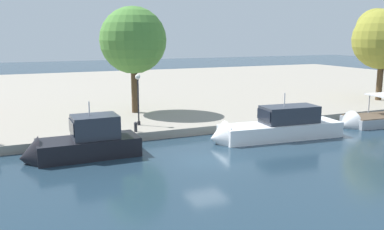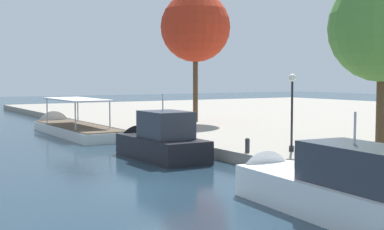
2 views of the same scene
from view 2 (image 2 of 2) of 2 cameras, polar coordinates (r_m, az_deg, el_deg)
ground_plane at (r=22.73m, az=-4.09°, el=-7.75°), size 220.00×220.00×0.00m
tour_boat_0 at (r=44.62m, az=-12.71°, el=-1.69°), size 14.26×3.37×4.35m
motor_yacht_1 at (r=30.78m, az=-3.74°, el=-3.24°), size 7.55×2.80×4.64m
motor_yacht_2 at (r=18.61m, az=15.23°, el=-8.10°), size 10.89×3.42×4.37m
mooring_bollard_0 at (r=28.48m, az=5.95°, el=-3.17°), size 0.26×0.26×0.78m
mooring_bollard_1 at (r=36.64m, az=-3.15°, el=-1.54°), size 0.32×0.32×0.78m
lamp_post at (r=29.03m, az=10.66°, el=1.43°), size 0.42×0.42×4.18m
tree_1 at (r=47.89m, az=0.19°, el=9.45°), size 6.20×6.20×11.53m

